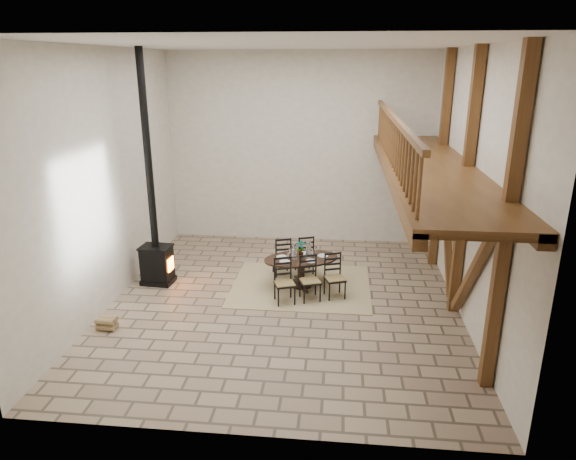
# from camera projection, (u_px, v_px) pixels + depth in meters

# --- Properties ---
(ground) EXTENTS (8.00, 8.00, 0.00)m
(ground) POSITION_uv_depth(u_px,v_px,m) (284.00, 302.00, 10.57)
(ground) COLOR #9B8567
(ground) RESTS_ON ground
(room_shell) EXTENTS (7.02, 8.02, 5.01)m
(room_shell) POSITION_uv_depth(u_px,v_px,m) (347.00, 158.00, 9.51)
(room_shell) COLOR silver
(room_shell) RESTS_ON ground
(rug) EXTENTS (3.00, 2.50, 0.02)m
(rug) POSITION_uv_depth(u_px,v_px,m) (301.00, 286.00, 11.30)
(rug) COLOR tan
(rug) RESTS_ON ground
(dining_table) EXTENTS (1.92, 2.10, 1.04)m
(dining_table) POSITION_uv_depth(u_px,v_px,m) (302.00, 272.00, 11.10)
(dining_table) COLOR black
(dining_table) RESTS_ON ground
(wood_stove) EXTENTS (0.71, 0.57, 5.00)m
(wood_stove) POSITION_uv_depth(u_px,v_px,m) (155.00, 235.00, 11.14)
(wood_stove) COLOR black
(wood_stove) RESTS_ON ground
(log_basket) EXTENTS (0.49, 0.49, 0.40)m
(log_basket) POSITION_uv_depth(u_px,v_px,m) (153.00, 273.00, 11.55)
(log_basket) COLOR brown
(log_basket) RESTS_ON ground
(log_stack) EXTENTS (0.37, 0.27, 0.24)m
(log_stack) POSITION_uv_depth(u_px,v_px,m) (107.00, 323.00, 9.45)
(log_stack) COLOR tan
(log_stack) RESTS_ON ground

